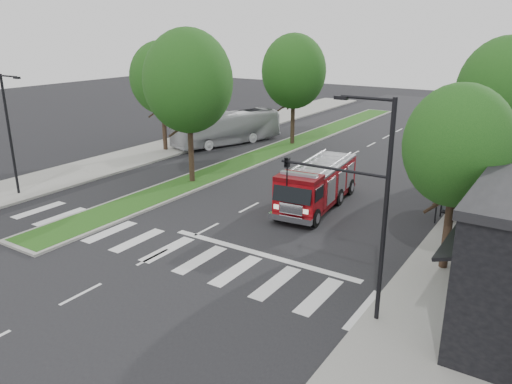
# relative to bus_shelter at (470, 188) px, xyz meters

# --- Properties ---
(ground) EXTENTS (140.00, 140.00, 0.00)m
(ground) POSITION_rel_bus_shelter_xyz_m (-11.20, -8.15, -2.04)
(ground) COLOR black
(ground) RESTS_ON ground
(sidewalk_right) EXTENTS (5.00, 80.00, 0.15)m
(sidewalk_right) POSITION_rel_bus_shelter_xyz_m (1.30, 1.85, -1.96)
(sidewalk_right) COLOR gray
(sidewalk_right) RESTS_ON ground
(sidewalk_left) EXTENTS (5.00, 80.00, 0.15)m
(sidewalk_left) POSITION_rel_bus_shelter_xyz_m (-25.70, 1.85, -1.96)
(sidewalk_left) COLOR gray
(sidewalk_left) RESTS_ON ground
(median) EXTENTS (3.00, 50.00, 0.15)m
(median) POSITION_rel_bus_shelter_xyz_m (-17.20, 9.85, -1.96)
(median) COLOR gray
(median) RESTS_ON ground
(bus_shelter) EXTENTS (3.20, 1.60, 2.61)m
(bus_shelter) POSITION_rel_bus_shelter_xyz_m (0.00, 0.00, 0.00)
(bus_shelter) COLOR black
(bus_shelter) RESTS_ON ground
(tree_right_near) EXTENTS (4.40, 4.40, 8.05)m
(tree_right_near) POSITION_rel_bus_shelter_xyz_m (0.30, -6.15, 3.47)
(tree_right_near) COLOR black
(tree_right_near) RESTS_ON ground
(tree_right_mid) EXTENTS (5.60, 5.60, 9.72)m
(tree_right_mid) POSITION_rel_bus_shelter_xyz_m (0.30, 5.85, 4.45)
(tree_right_mid) COLOR black
(tree_right_mid) RESTS_ON ground
(tree_median_near) EXTENTS (5.80, 5.80, 10.16)m
(tree_median_near) POSITION_rel_bus_shelter_xyz_m (-17.20, -2.15, 4.77)
(tree_median_near) COLOR black
(tree_median_near) RESTS_ON ground
(tree_median_far) EXTENTS (5.60, 5.60, 9.72)m
(tree_median_far) POSITION_rel_bus_shelter_xyz_m (-17.20, 11.85, 4.45)
(tree_median_far) COLOR black
(tree_median_far) RESTS_ON ground
(tree_left_mid) EXTENTS (5.20, 5.20, 9.16)m
(tree_left_mid) POSITION_rel_bus_shelter_xyz_m (-25.20, 3.85, 4.12)
(tree_left_mid) COLOR black
(tree_left_mid) RESTS_ON ground
(streetlight_right_near) EXTENTS (4.08, 0.22, 8.00)m
(streetlight_right_near) POSITION_rel_bus_shelter_xyz_m (-1.59, -11.65, 2.63)
(streetlight_right_near) COLOR black
(streetlight_right_near) RESTS_ON ground
(streetlight_left_near) EXTENTS (1.90, 0.20, 7.50)m
(streetlight_left_near) POSITION_rel_bus_shelter_xyz_m (-24.56, -10.15, 2.16)
(streetlight_left_near) COLOR black
(streetlight_left_near) RESTS_ON ground
(streetlight_right_far) EXTENTS (2.11, 0.20, 8.00)m
(streetlight_right_far) POSITION_rel_bus_shelter_xyz_m (-0.85, 11.85, 2.44)
(streetlight_right_far) COLOR black
(streetlight_right_far) RESTS_ON ground
(fire_engine) EXTENTS (3.17, 8.20, 2.78)m
(fire_engine) POSITION_rel_bus_shelter_xyz_m (-7.98, -1.80, -0.71)
(fire_engine) COLOR #560408
(fire_engine) RESTS_ON ground
(city_bus) EXTENTS (5.72, 10.83, 2.95)m
(city_bus) POSITION_rel_bus_shelter_xyz_m (-22.35, 8.99, -0.56)
(city_bus) COLOR #BDBDC1
(city_bus) RESTS_ON ground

